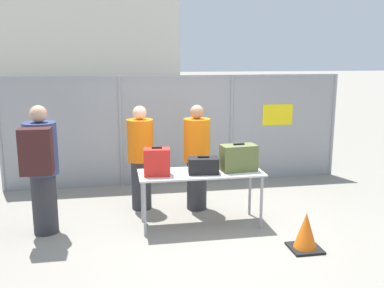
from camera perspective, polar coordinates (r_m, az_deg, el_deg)
name	(u,v)px	position (r m, az deg, el deg)	size (l,w,h in m)	color
ground_plane	(200,228)	(6.08, 1.14, -11.11)	(120.00, 120.00, 0.00)	gray
fence_section	(178,127)	(7.92, -1.85, 2.24)	(6.29, 0.07, 2.02)	gray
inspection_table	(201,177)	(5.96, 1.19, -4.41)	(1.73, 0.64, 0.77)	silver
suitcase_red	(157,162)	(5.76, -4.69, -2.40)	(0.37, 0.26, 0.39)	red
suitcase_black	(203,166)	(5.86, 1.52, -2.89)	(0.44, 0.29, 0.24)	black
suitcase_olive	(239,158)	(6.02, 6.23, -1.84)	(0.51, 0.31, 0.39)	#566033
traveler_hooded	(41,165)	(5.91, -19.48, -2.71)	(0.43, 0.67, 1.73)	#2D2D33
security_worker_near	(197,156)	(6.56, 0.64, -1.63)	(0.40, 0.40, 1.63)	#2D2D33
security_worker_far	(141,156)	(6.63, -6.86, -1.66)	(0.40, 0.40, 1.62)	#2D2D33
utility_trailer	(214,137)	(10.33, 2.98, 0.94)	(3.56, 2.25, 0.75)	white
distant_hangar	(69,40)	(32.98, -16.14, 13.18)	(14.26, 13.56, 7.00)	beige
traffic_cone	(306,233)	(5.55, 14.92, -11.36)	(0.38, 0.38, 0.48)	black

